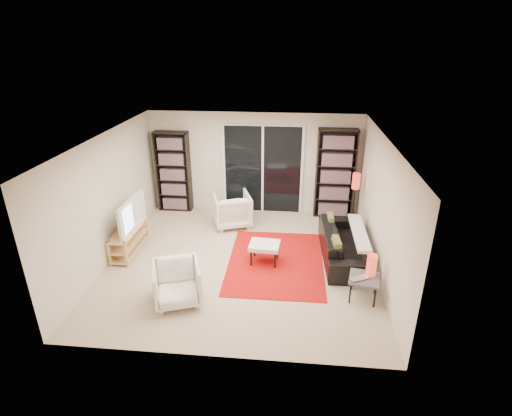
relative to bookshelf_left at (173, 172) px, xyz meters
The scene contains 20 objects.
floor 3.19m from the bookshelf_left, 50.10° to the right, with size 5.00×5.00×0.00m, color #C1A993.
wall_back 1.97m from the bookshelf_left, ahead, with size 5.00×0.02×2.40m, color beige.
wall_front 5.22m from the bookshelf_left, 68.02° to the right, with size 5.00×0.02×2.40m, color beige.
wall_left 2.41m from the bookshelf_left, 103.27° to the right, with size 0.02×5.00×2.40m, color beige.
wall_right 5.03m from the bookshelf_left, 27.66° to the right, with size 0.02×5.00×2.40m, color beige.
ceiling 3.36m from the bookshelf_left, 50.10° to the right, with size 5.00×5.00×0.02m, color white.
sliding_door 2.16m from the bookshelf_left, ahead, with size 1.92×0.08×2.16m.
bookshelf_left is the anchor object (origin of this frame).
bookshelf_right 3.85m from the bookshelf_left, ahead, with size 0.90×0.30×2.10m.
tv_stand 2.30m from the bookshelf_left, 98.68° to the right, with size 0.38×1.20×0.50m.
tv 2.19m from the bookshelf_left, 98.16° to the right, with size 1.11×0.15×0.64m, color black.
rug 3.61m from the bookshelf_left, 41.41° to the right, with size 1.80×2.43×0.01m, color #AC0E0C.
sofa 4.43m from the bookshelf_left, 27.03° to the right, with size 2.02×0.79×0.59m, color black.
armchair_back 1.81m from the bookshelf_left, 26.35° to the right, with size 0.80×0.82×0.75m, color silver.
armchair_front 3.88m from the bookshelf_left, 73.61° to the right, with size 0.73×0.75×0.68m, color silver.
ottoman 3.39m from the bookshelf_left, 44.19° to the right, with size 0.59×0.50×0.40m.
side_table 5.30m from the bookshelf_left, 38.85° to the right, with size 0.57×0.57×0.40m.
laptop 5.30m from the bookshelf_left, 40.10° to the right, with size 0.32×0.20×0.03m, color silver.
table_lamp 5.30m from the bookshelf_left, 37.33° to the right, with size 0.16×0.16×0.37m, color red.
floor_lamp 4.29m from the bookshelf_left, ahead, with size 0.19×0.19×1.28m.
Camera 1 is at (0.92, -6.59, 4.03)m, focal length 28.00 mm.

